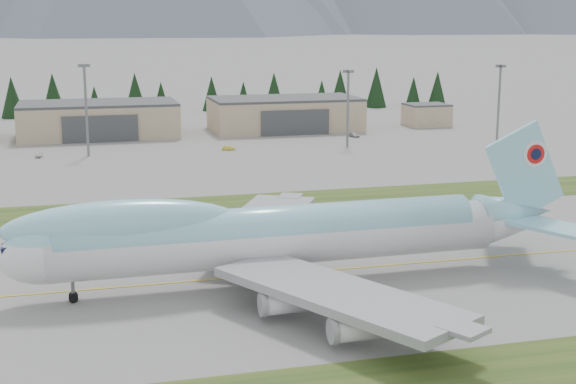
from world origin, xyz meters
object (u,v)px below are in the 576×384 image
object	(u,v)px
boeing_747_freighter	(273,234)
service_vehicle_c	(354,137)
service_vehicle_b	(229,150)
hangar_center	(99,119)
hangar_right	(285,114)
service_vehicle_a	(39,157)

from	to	relation	value
boeing_747_freighter	service_vehicle_c	distance (m)	144.70
service_vehicle_b	service_vehicle_c	bearing A→B (deg)	-54.78
hangar_center	service_vehicle_c	xyz separation A→B (m)	(76.73, -21.65, -5.39)
hangar_center	service_vehicle_b	size ratio (longest dim) A/B	12.88
boeing_747_freighter	service_vehicle_b	world-z (taller)	boeing_747_freighter
boeing_747_freighter	service_vehicle_c	world-z (taller)	boeing_747_freighter
boeing_747_freighter	service_vehicle_b	distance (m)	118.04
hangar_right	service_vehicle_b	xyz separation A→B (m)	(-25.89, -37.09, -5.39)
service_vehicle_b	hangar_right	bearing A→B (deg)	-19.61
service_vehicle_a	service_vehicle_b	world-z (taller)	service_vehicle_a
hangar_right	service_vehicle_a	xyz separation A→B (m)	(-76.91, -36.23, -5.39)
boeing_747_freighter	hangar_center	size ratio (longest dim) A/B	1.67
service_vehicle_b	service_vehicle_c	distance (m)	45.34
boeing_747_freighter	service_vehicle_b	size ratio (longest dim) A/B	21.55
hangar_right	service_vehicle_c	size ratio (longest dim) A/B	10.28
hangar_right	service_vehicle_b	size ratio (longest dim) A/B	12.88
service_vehicle_a	service_vehicle_b	bearing A→B (deg)	3.80
service_vehicle_a	boeing_747_freighter	bearing A→B (deg)	-68.55
hangar_right	service_vehicle_b	bearing A→B (deg)	-124.92
boeing_747_freighter	hangar_center	xyz separation A→B (m)	(-18.34, 153.86, -1.65)
hangar_right	hangar_center	bearing A→B (deg)	180.00
hangar_center	hangar_right	distance (m)	60.00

